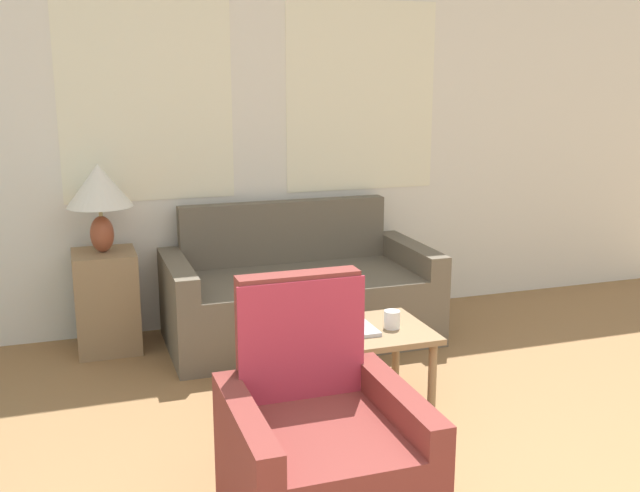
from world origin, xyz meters
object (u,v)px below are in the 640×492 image
snack_bowl (297,338)px  laptop (340,318)px  table_lamp (99,190)px  cup_navy (392,319)px  armchair (319,456)px  coffee_table (344,341)px  couch (298,297)px

snack_bowl → laptop: bearing=25.3°
laptop → table_lamp: bearing=132.9°
cup_navy → snack_bowl: bearing=-174.0°
laptop → armchair: bearing=-114.4°
table_lamp → coffee_table: 1.81m
laptop → snack_bowl: 0.31m
armchair → cup_navy: armchair is taller
armchair → coffee_table: bearing=64.1°
laptop → snack_bowl: (-0.28, -0.13, -0.03)m
laptop → cup_navy: laptop is taller
couch → cup_navy: size_ratio=18.21×
couch → table_lamp: table_lamp is taller
couch → laptop: bearing=-94.8°
table_lamp → laptop: 1.73m
armchair → table_lamp: bearing=107.0°
table_lamp → armchair: bearing=-73.0°
laptop → snack_bowl: laptop is taller
coffee_table → table_lamp: bearing=132.0°
couch → snack_bowl: couch is taller
couch → table_lamp: bearing=172.6°
armchair → cup_navy: 1.17m
coffee_table → laptop: 0.12m
cup_navy → snack_bowl: (-0.54, -0.06, -0.02)m
laptop → coffee_table: bearing=-79.7°
armchair → cup_navy: bearing=52.1°
table_lamp → coffee_table: (1.13, -1.25, -0.66)m
couch → laptop: (-0.09, -1.04, 0.20)m
armchair → cup_navy: (0.71, 0.91, 0.18)m
couch → cup_navy: (0.18, -1.12, 0.19)m
coffee_table → laptop: size_ratio=2.74×
couch → cup_navy: 1.15m
couch → table_lamp: size_ratio=3.15×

